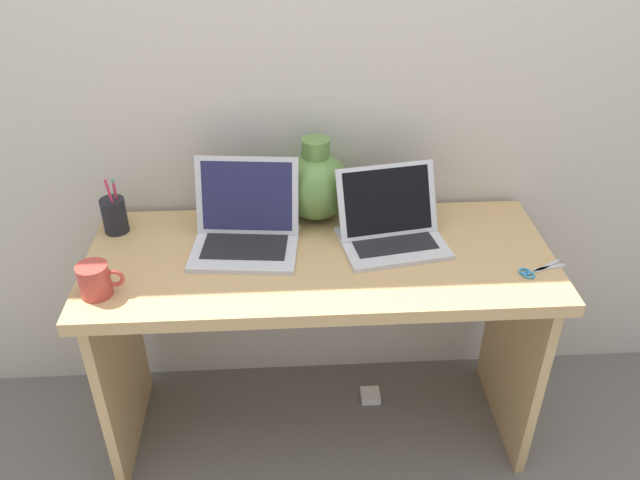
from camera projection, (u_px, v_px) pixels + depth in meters
name	position (u px, v px, depth m)	size (l,w,h in m)	color
ground_plane	(320.00, 425.00, 2.31)	(6.00, 6.00, 0.00)	slate
back_wall	(314.00, 69.00, 1.93)	(4.40, 0.04, 2.40)	beige
desk	(320.00, 298.00, 2.00)	(1.38, 0.57, 0.74)	tan
laptop_left	(246.00, 224.00, 1.93)	(0.33, 0.29, 0.25)	silver
laptop_right	(390.00, 223.00, 1.95)	(0.34, 0.29, 0.22)	silver
green_vase	(316.00, 184.00, 2.03)	(0.22, 0.22, 0.27)	#5B843D
coffee_mug	(95.00, 280.00, 1.72)	(0.12, 0.09, 0.09)	#B23D33
pen_cup	(114.00, 215.00, 1.99)	(0.08, 0.08, 0.19)	black
scissors	(535.00, 271.00, 1.83)	(0.15, 0.09, 0.01)	#B7B7BC
power_brick	(370.00, 396.00, 2.41)	(0.07, 0.07, 0.03)	white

